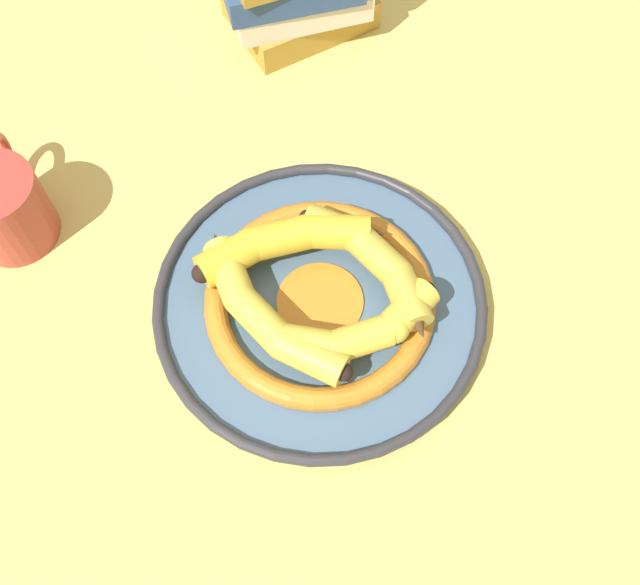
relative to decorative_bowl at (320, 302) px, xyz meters
The scene contains 7 objects.
ground_plane 0.04m from the decorative_bowl, 64.25° to the left, with size 2.80×2.80×0.00m, color #E5CC6B.
decorative_bowl is the anchor object (origin of this frame).
banana_a 0.07m from the decorative_bowl, 86.44° to the left, with size 0.18×0.07×0.03m.
banana_b 0.07m from the decorative_bowl, behind, with size 0.08×0.19×0.03m.
banana_c 0.07m from the decorative_bowl, 92.47° to the right, with size 0.20×0.08×0.03m.
banana_d 0.06m from the decorative_bowl, ahead, with size 0.08×0.18×0.03m.
coffee_mug 0.33m from the decorative_bowl, 136.81° to the right, with size 0.13×0.09×0.09m.
Camera 1 is at (0.26, -0.20, 0.67)m, focal length 42.00 mm.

